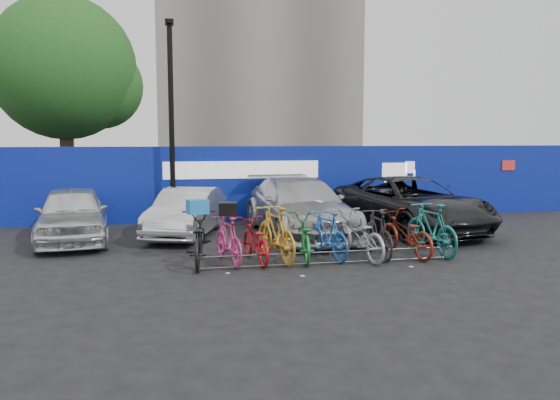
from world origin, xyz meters
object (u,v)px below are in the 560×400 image
object	(u,v)px
bike_3	(276,233)
bike_6	(358,235)
car_3	(409,204)
car_0	(73,214)
bike_5	(327,235)
lamppost	(171,118)
bike_9	(431,229)
bike_0	(198,239)
car_1	(187,212)
bike_7	(378,233)
bike_8	(405,234)
tree	(71,72)
bike_4	(304,237)
bike_rack	(330,257)
bike_2	(255,241)
bike_1	(228,240)
car_2	(299,207)

from	to	relation	value
bike_3	bike_6	size ratio (longest dim) A/B	1.00
car_3	car_0	bearing A→B (deg)	168.23
bike_3	bike_5	xyz separation A→B (m)	(1.17, 0.01, -0.07)
lamppost	bike_9	size ratio (longest dim) A/B	3.06
bike_0	car_1	bearing A→B (deg)	-82.80
car_1	bike_5	distance (m)	4.55
bike_7	bike_8	xyz separation A→B (m)	(0.65, -0.03, -0.02)
tree	car_1	world-z (taller)	tree
bike_3	bike_4	size ratio (longest dim) A/B	1.05
lamppost	bike_4	xyz separation A→B (m)	(2.77, -5.40, -2.77)
bike_4	tree	bearing A→B (deg)	-49.33
bike_rack	bike_9	xyz separation A→B (m)	(2.56, 0.56, 0.44)
bike_3	bike_7	distance (m)	2.33
car_1	bike_5	world-z (taller)	car_1
bike_6	bike_rack	bearing A→B (deg)	18.59
tree	bike_3	bearing A→B (deg)	-60.40
bike_8	car_1	bearing A→B (deg)	-47.78
bike_4	bike_8	distance (m)	2.34
bike_2	bike_5	distance (m)	1.63
car_0	bike_9	world-z (taller)	car_0
tree	car_0	world-z (taller)	tree
lamppost	bike_6	distance (m)	7.35
bike_7	bike_8	size ratio (longest dim) A/B	0.91
bike_1	bike_9	world-z (taller)	bike_9
bike_rack	bike_8	bearing A→B (deg)	14.91
tree	bike_5	bearing A→B (deg)	-55.59
car_1	bike_2	bearing A→B (deg)	-51.34
car_1	bike_8	distance (m)	5.94
bike_rack	bike_5	distance (m)	0.72
bike_3	bike_9	bearing A→B (deg)	167.40
car_0	car_2	distance (m)	5.96
lamppost	car_1	bearing A→B (deg)	-79.49
bike_6	bike_7	size ratio (longest dim) A/B	1.14
bike_2	bike_7	world-z (taller)	bike_7
car_2	bike_0	bearing A→B (deg)	-137.07
bike_2	bike_1	bearing A→B (deg)	-4.51
lamppost	bike_2	distance (m)	6.33
bike_8	bike_5	bearing A→B (deg)	-14.15
bike_0	bike_7	distance (m)	3.99
car_3	bike_0	size ratio (longest dim) A/B	2.70
bike_rack	bike_8	size ratio (longest dim) A/B	2.86
lamppost	car_2	xyz separation A→B (m)	(3.40, -2.36, -2.49)
car_2	bike_8	size ratio (longest dim) A/B	2.76
car_1	bike_0	bearing A→B (deg)	-70.18
car_0	bike_3	world-z (taller)	car_0
tree	bike_0	bearing A→B (deg)	-68.14
car_1	bike_7	world-z (taller)	car_1
bike_6	lamppost	bearing A→B (deg)	-66.40
bike_3	bike_4	distance (m)	0.64
bike_1	car_3	bearing A→B (deg)	-162.42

